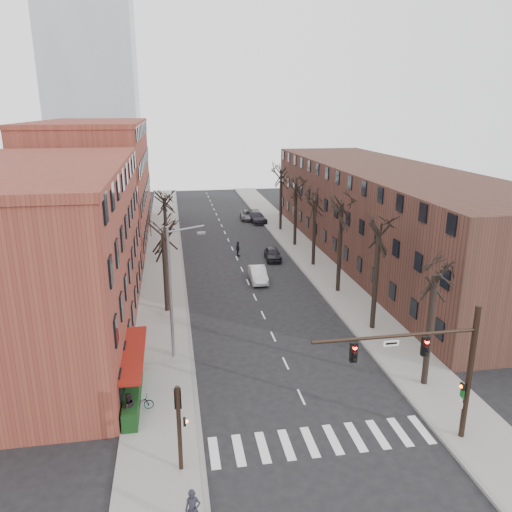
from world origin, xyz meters
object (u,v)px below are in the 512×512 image
parked_car_near (273,254)px  parked_car_mid (257,217)px  pedestrian_a (193,509)px  silver_sedan (258,274)px  bicycle (139,402)px

parked_car_near → parked_car_mid: size_ratio=0.79×
parked_car_near → pedestrian_a: (-10.41, -35.23, 0.33)m
parked_car_mid → silver_sedan: bearing=-105.1°
parked_car_mid → parked_car_near: bearing=-100.0°
parked_car_mid → pedestrian_a: pedestrian_a is taller
pedestrian_a → bicycle: size_ratio=1.07×
pedestrian_a → bicycle: (-2.53, 8.58, -0.44)m
bicycle → pedestrian_a: bearing=-162.3°
parked_car_mid → bicycle: bearing=-113.1°
parked_car_mid → bicycle: size_ratio=3.14×
parked_car_mid → pedestrian_a: 55.12m
bicycle → parked_car_near: bearing=-24.6°
silver_sedan → parked_car_near: 7.22m
silver_sedan → bicycle: 22.42m
silver_sedan → parked_car_mid: 25.61m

